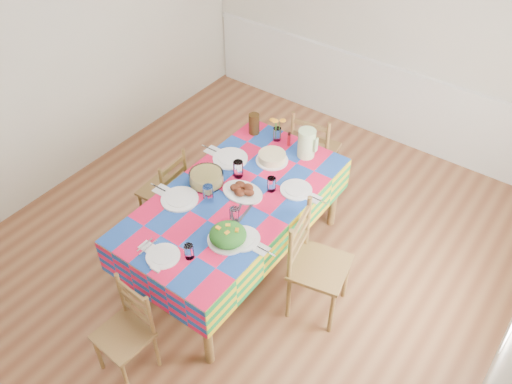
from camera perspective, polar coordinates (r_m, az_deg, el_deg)
room at (r=4.24m, az=-1.18°, el=5.69°), size 4.58×5.08×2.78m
wainscot at (r=6.53m, az=12.33°, el=9.89°), size 4.41×0.06×0.92m
dining_table at (r=4.59m, az=-2.33°, el=-1.35°), size 1.11×2.06×0.80m
setting_near_head at (r=4.09m, az=-8.85°, el=-6.46°), size 0.42×0.28×0.12m
setting_left_near at (r=4.51m, az=-7.04°, el=-0.49°), size 0.57×0.34×0.15m
setting_left_far at (r=4.83m, az=-2.50°, el=3.20°), size 0.58×0.35×0.15m
setting_right_near at (r=4.21m, az=-1.67°, el=-4.04°), size 0.52×0.30×0.13m
setting_right_far at (r=4.57m, az=3.38°, el=0.43°), size 0.51×0.30×0.13m
meat_platter at (r=4.54m, az=-1.43°, el=0.17°), size 0.37×0.26×0.07m
salad_platter at (r=4.14m, az=-2.98°, el=-4.58°), size 0.32×0.32×0.13m
pasta_bowl at (r=4.64m, az=-5.25°, el=1.48°), size 0.30×0.30×0.11m
cake at (r=4.87m, az=1.70°, el=3.65°), size 0.29×0.29×0.08m
serving_utensils at (r=4.37m, az=-1.68°, el=-2.35°), size 0.16×0.35×0.01m
flower_vase at (r=5.09m, az=2.23°, el=6.46°), size 0.15×0.13×0.25m
hot_sauce at (r=5.05m, az=3.49°, el=5.62°), size 0.03×0.03×0.14m
green_pitcher at (r=4.89m, az=5.34°, el=5.14°), size 0.16×0.16×0.27m
tea_pitcher at (r=5.18m, az=-0.21°, el=7.20°), size 0.10×0.10×0.21m
name_card at (r=4.04m, az=-10.58°, el=-7.99°), size 0.08×0.03×0.02m
chair_near at (r=4.24m, az=-13.43°, el=-14.17°), size 0.40×0.38×0.85m
chair_far at (r=5.57m, az=6.05°, el=4.33°), size 0.49×0.47×0.97m
chair_left at (r=5.21m, az=-9.46°, el=0.12°), size 0.39×0.41×0.88m
chair_right at (r=4.42m, az=6.19°, el=-7.66°), size 0.52×0.54×1.03m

